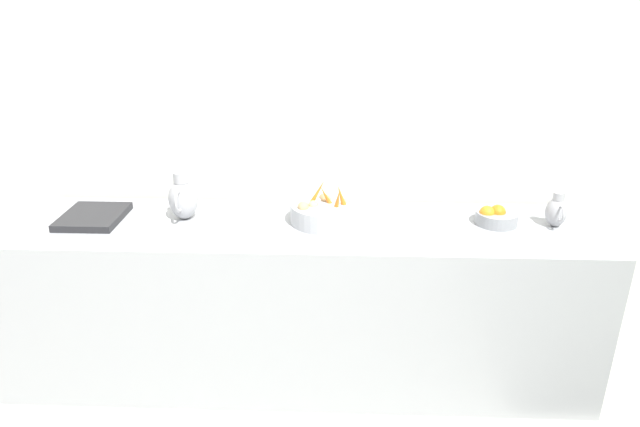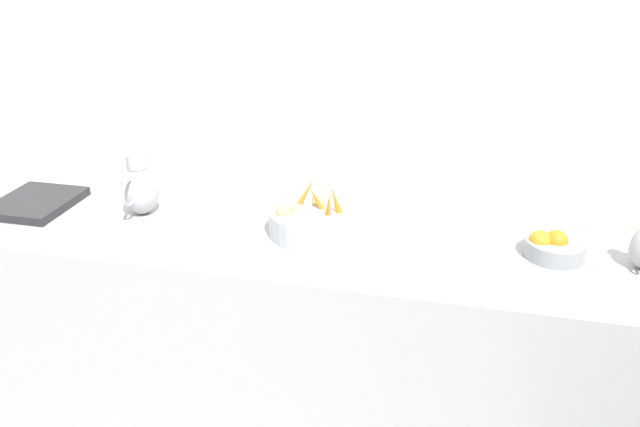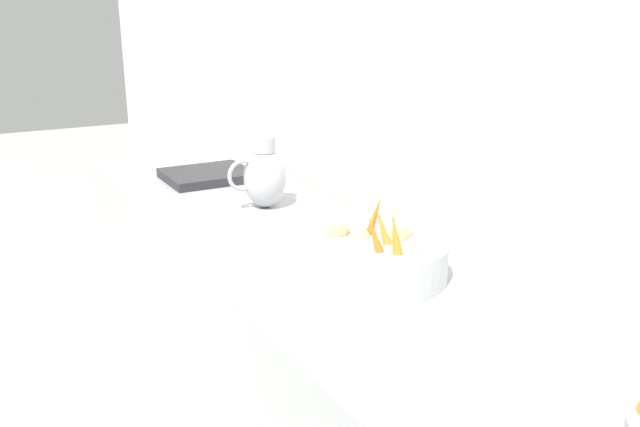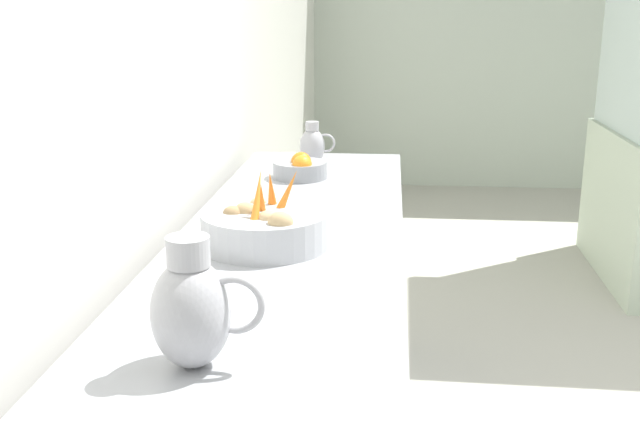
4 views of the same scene
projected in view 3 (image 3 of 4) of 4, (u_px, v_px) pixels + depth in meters
tile_wall_left at (620, 49)px, 1.49m from camera, size 0.10×8.74×3.00m
prep_counter at (331, 404)px, 2.01m from camera, size 0.67×3.09×0.91m
vegetable_colander at (378, 259)px, 1.76m from camera, size 0.36×0.36×0.23m
metal_pitcher_tall at (264, 176)px, 2.36m from camera, size 0.21×0.15×0.25m
counter_sink_basin at (208, 175)px, 2.76m from camera, size 0.34×0.30×0.04m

